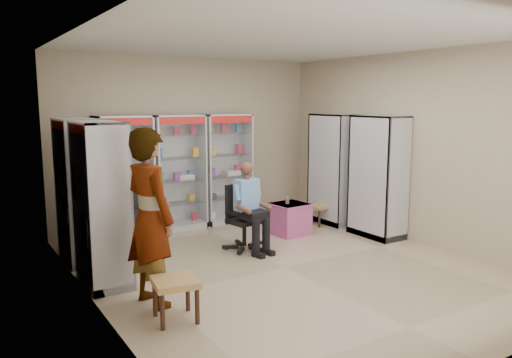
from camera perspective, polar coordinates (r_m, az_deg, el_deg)
floor at (r=6.88m, az=3.29°, el=-10.05°), size 6.00×6.00×0.00m
room_shell at (r=6.51m, az=3.44°, el=6.56°), size 5.02×6.02×3.01m
cabinet_back_left at (r=8.49m, az=-14.77°, el=0.26°), size 0.90×0.50×2.00m
cabinet_back_mid at (r=8.82m, az=-8.88°, el=0.76°), size 0.90×0.50×2.00m
cabinet_back_right at (r=9.23m, az=-3.46°, el=1.22°), size 0.90×0.50×2.00m
cabinet_right_far at (r=9.23m, az=8.88°, el=1.13°), size 0.90×0.50×2.00m
cabinet_right_near at (r=8.45m, az=13.77°, el=0.26°), size 0.90×0.50×2.00m
cabinet_left_far at (r=7.37m, az=-19.49°, el=-1.25°), size 0.90×0.50×2.00m
cabinet_left_near at (r=6.32m, az=-17.26°, el=-2.77°), size 0.90×0.50×2.00m
wooden_chair at (r=7.83m, az=-14.75°, el=-4.41°), size 0.42×0.42×0.94m
seated_customer at (r=7.74m, az=-14.70°, el=-3.04°), size 0.44×0.60×1.34m
office_chair at (r=7.55m, az=-1.35°, el=-4.41°), size 0.62×0.62×0.99m
seated_shopkeeper at (r=7.48m, az=-1.15°, el=-3.48°), size 0.50×0.63×1.26m
pink_trunk at (r=8.46m, az=3.89°, el=-4.56°), size 0.59×0.57×0.53m
tea_glass at (r=8.36m, az=3.60°, el=-2.49°), size 0.07×0.07×0.10m
woven_stool_a at (r=9.17m, az=7.17°, el=-4.06°), size 0.42×0.42×0.37m
woven_stool_b at (r=5.33m, az=-9.17°, el=-13.43°), size 0.51×0.51×0.44m
standing_man at (r=5.55m, az=-12.01°, el=-4.35°), size 0.61×0.80×1.96m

